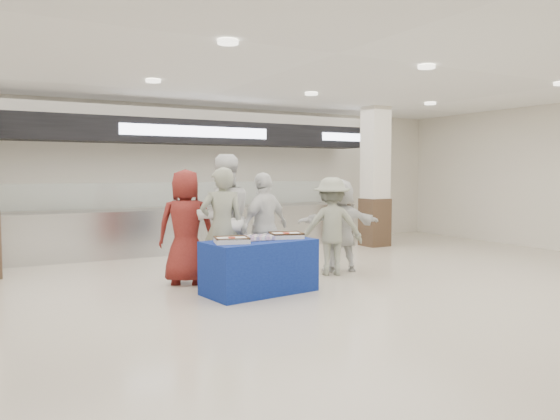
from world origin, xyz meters
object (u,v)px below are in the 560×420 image
civilian_maroon (186,227)px  sheet_cake_left (232,240)px  civilian_white (341,225)px  cupcake_tray (259,238)px  soldier_a (222,227)px  chef_tall (224,219)px  chef_short (265,227)px  sheet_cake_right (286,235)px  soldier_b (332,226)px  display_table (259,267)px

civilian_maroon → sheet_cake_left: bearing=124.8°
civilian_white → cupcake_tray: bearing=39.1°
soldier_a → chef_tall: chef_tall is taller
civilian_white → chef_short: bearing=22.8°
sheet_cake_left → sheet_cake_right: bearing=7.7°
sheet_cake_left → sheet_cake_right: size_ratio=0.98×
soldier_a → soldier_b: 1.96m
display_table → soldier_b: (1.67, 0.64, 0.44)m
cupcake_tray → civilian_maroon: size_ratio=0.24×
cupcake_tray → soldier_a: (-0.31, 0.60, 0.11)m
cupcake_tray → civilian_maroon: (-0.71, 1.06, 0.10)m
sheet_cake_right → chef_tall: size_ratio=0.27×
civilian_maroon → soldier_b: bearing=-167.3°
sheet_cake_left → sheet_cake_right: sheet_cake_right is taller
soldier_a → chef_short: size_ratio=1.05×
soldier_a → chef_short: (0.74, 0.05, -0.04)m
cupcake_tray → sheet_cake_right: bearing=-0.6°
sheet_cake_left → soldier_b: bearing=18.8°
sheet_cake_left → soldier_a: bearing=77.1°
soldier_a → sheet_cake_left: bearing=94.1°
display_table → soldier_b: bearing=13.6°
display_table → chef_tall: chef_tall is taller
civilian_maroon → soldier_b: civilian_maroon is taller
chef_tall → sheet_cake_left: bearing=80.6°
civilian_maroon → civilian_white: 2.70m
soldier_b → civilian_white: (0.33, 0.21, -0.02)m
chef_tall → cupcake_tray: bearing=109.3°
chef_short → civilian_white: (1.56, 0.16, -0.06)m
display_table → chef_tall: bearing=92.8°
sheet_cake_right → chef_short: size_ratio=0.32×
sheet_cake_left → civilian_white: civilian_white is taller
soldier_a → chef_short: 0.74m
soldier_b → display_table: bearing=45.1°
sheet_cake_left → soldier_b: 2.25m
civilian_white → sheet_cake_right: bearing=44.7°
sheet_cake_left → chef_short: 1.19m
display_table → civilian_white: size_ratio=0.98×
sheet_cake_left → soldier_a: 0.75m
soldier_a → chef_tall: size_ratio=0.90×
civilian_maroon → soldier_b: (2.36, -0.46, -0.06)m
display_table → civilian_maroon: bearing=114.7°
sheet_cake_right → soldier_b: 1.35m
chef_tall → soldier_b: (1.83, -0.26, -0.18)m
display_table → cupcake_tray: size_ratio=3.71×
sheet_cake_left → civilian_maroon: bearing=101.1°
sheet_cake_right → civilian_maroon: civilian_maroon is taller
sheet_cake_left → chef_tall: 1.05m
sheet_cake_right → chef_short: chef_short is taller
sheet_cake_right → cupcake_tray: size_ratio=1.29×
chef_short → display_table: bearing=35.5°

